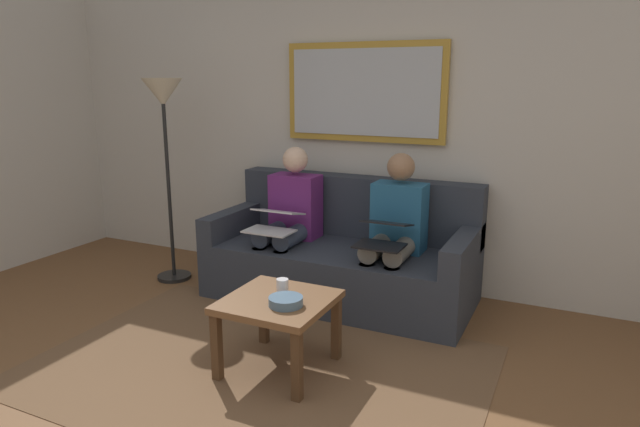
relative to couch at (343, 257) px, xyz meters
name	(u,v)px	position (x,y,z in m)	size (l,w,h in m)	color
wall_rear	(368,124)	(0.00, -0.48, 0.99)	(6.00, 0.12, 2.60)	beige
area_rug	(258,367)	(0.00, 1.27, -0.31)	(2.60, 1.80, 0.01)	brown
couch	(343,257)	(0.00, 0.00, 0.00)	(1.99, 0.90, 0.90)	#2D333D
framed_mirror	(364,92)	(0.00, -0.39, 1.24)	(1.31, 0.05, 0.77)	#B7892D
coffee_table	(278,310)	(-0.12, 1.22, 0.06)	(0.59, 0.59, 0.44)	brown
cup	(282,286)	(-0.10, 1.14, 0.17)	(0.07, 0.07, 0.09)	silver
bowl	(286,301)	(-0.21, 1.29, 0.15)	(0.19, 0.19, 0.05)	slate
person_left	(395,228)	(-0.43, 0.07, 0.30)	(0.38, 0.58, 1.14)	#235B84
laptop_black	(384,233)	(-0.43, 0.31, 0.32)	(0.32, 0.38, 0.16)	black
person_right	(290,216)	(0.43, 0.07, 0.30)	(0.38, 0.58, 1.14)	#66236B
laptop_silver	(274,220)	(0.43, 0.31, 0.32)	(0.36, 0.36, 0.15)	silver
standing_lamp	(164,115)	(1.45, 0.27, 1.06)	(0.32, 0.32, 1.66)	black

